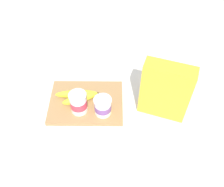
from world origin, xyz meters
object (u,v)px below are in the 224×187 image
at_px(cereal_box, 165,91).
at_px(banana_bunch, 78,96).
at_px(yogurt_cup_back, 79,103).
at_px(cutting_board, 86,102).
at_px(yogurt_cup_front, 103,106).
at_px(spoon, 28,104).

relative_size(cereal_box, banana_bunch, 1.35).
bearing_deg(yogurt_cup_back, cereal_box, -178.00).
bearing_deg(cereal_box, banana_bunch, -169.48).
distance_m(cutting_board, banana_bunch, 0.04).
xyz_separation_m(yogurt_cup_front, banana_bunch, (0.11, -0.07, -0.02)).
relative_size(yogurt_cup_front, banana_bunch, 0.43).
xyz_separation_m(cereal_box, yogurt_cup_back, (0.34, 0.01, -0.06)).
bearing_deg(banana_bunch, spoon, 5.96).
bearing_deg(yogurt_cup_back, yogurt_cup_front, 173.46).
relative_size(cutting_board, yogurt_cup_back, 3.23).
bearing_deg(spoon, yogurt_cup_back, 170.75).
bearing_deg(banana_bunch, yogurt_cup_back, 98.69).
xyz_separation_m(yogurt_cup_front, yogurt_cup_back, (0.10, -0.01, 0.01)).
relative_size(cereal_box, yogurt_cup_front, 3.12).
xyz_separation_m(cutting_board, yogurt_cup_back, (0.02, 0.05, 0.06)).
bearing_deg(cutting_board, yogurt_cup_back, 64.42).
bearing_deg(spoon, yogurt_cup_front, 171.56).
height_order(cereal_box, yogurt_cup_back, cereal_box).
distance_m(cereal_box, banana_bunch, 0.37).
bearing_deg(yogurt_cup_front, yogurt_cup_back, -6.54).
bearing_deg(yogurt_cup_front, spoon, -8.44).
distance_m(cereal_box, yogurt_cup_front, 0.25).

